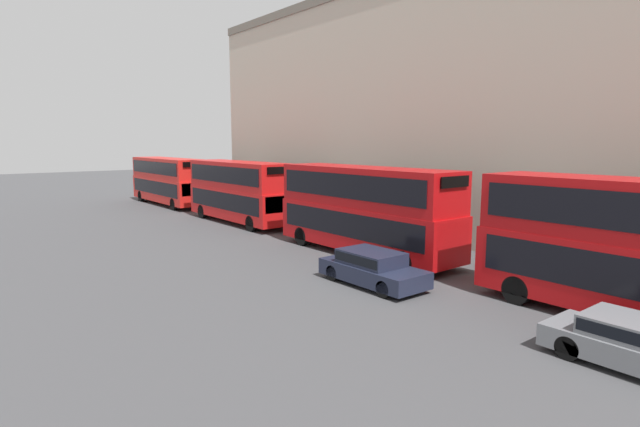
{
  "coord_description": "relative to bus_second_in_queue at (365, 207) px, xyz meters",
  "views": [
    {
      "loc": [
        -15.21,
        -0.06,
        5.6
      ],
      "look_at": [
        0.48,
        19.72,
        1.92
      ],
      "focal_mm": 28.0,
      "sensor_mm": 36.0,
      "label": 1
    }
  ],
  "objects": [
    {
      "name": "bus_second_in_queue",
      "position": [
        0.0,
        0.0,
        0.0
      ],
      "size": [
        2.59,
        10.59,
        4.34
      ],
      "color": "#B20C0F",
      "rests_on": "ground"
    },
    {
      "name": "bus_third_in_queue",
      "position": [
        0.0,
        12.51,
        -0.07
      ],
      "size": [
        2.59,
        10.16,
        4.21
      ],
      "color": "red",
      "rests_on": "ground"
    },
    {
      "name": "bus_trailing",
      "position": [
        0.0,
        25.18,
        -0.12
      ],
      "size": [
        2.59,
        10.99,
        4.11
      ],
      "color": "red",
      "rests_on": "ground"
    },
    {
      "name": "car_hatchback",
      "position": [
        -3.4,
        -4.02,
        -1.68
      ],
      "size": [
        1.9,
        4.46,
        1.35
      ],
      "color": "#1E2338",
      "rests_on": "ground"
    },
    {
      "name": "pedestrian",
      "position": [
        2.18,
        28.16,
        -1.55
      ],
      "size": [
        0.36,
        0.36,
        1.82
      ],
      "color": "maroon",
      "rests_on": "ground"
    }
  ]
}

